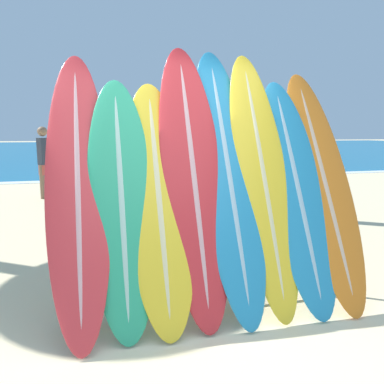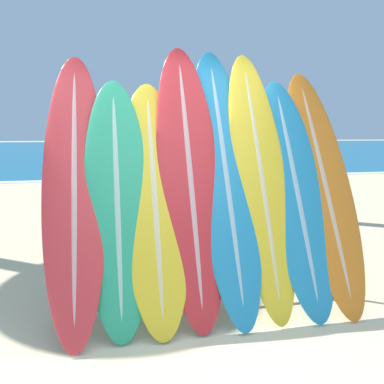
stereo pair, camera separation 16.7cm
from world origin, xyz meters
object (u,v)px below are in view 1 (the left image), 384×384
Objects in this scene: surfboard_rack at (215,256)px; surfboard_slot_3 at (193,176)px; person_far_right at (44,160)px; surfboard_slot_4 at (228,176)px; surfboard_slot_6 at (297,190)px; surfboard_slot_7 at (323,183)px; person_mid_beach at (303,167)px; surfboard_slot_2 at (159,200)px; person_near_water at (127,158)px; surfboard_slot_5 at (262,177)px; person_far_left at (183,158)px; surfboard_slot_0 at (78,187)px; surfboard_slot_1 at (121,201)px.

surfboard_slot_3 is (-0.18, 0.10, 0.71)m from surfboard_rack.
person_far_right is (-2.02, 6.61, -0.26)m from surfboard_slot_3.
surfboard_rack is at bearing -144.53° from surfboard_slot_4.
surfboard_slot_6 is 0.32m from surfboard_slot_7.
person_mid_beach is at bearing 45.89° from surfboard_slot_3.
surfboard_slot_3 reaches higher than surfboard_slot_7.
person_near_water is (0.43, 8.13, -0.16)m from surfboard_slot_2.
surfboard_slot_5 is 7.48m from person_far_left.
surfboard_slot_3 reaches higher than surfboard_slot_5.
surfboard_slot_7 is at bearing 1.88° from surfboard_slot_2.
surfboard_slot_7 is 1.27× the size of person_far_right.
surfboard_slot_5 is at bearing 178.91° from surfboard_slot_7.
person_far_right is at bearing 76.67° from person_mid_beach.
surfboard_slot_4 is 0.33m from surfboard_slot_5.
surfboard_slot_3 reaches higher than person_far_left.
surfboard_slot_6 is (1.97, -0.06, -0.09)m from surfboard_slot_0.
surfboard_slot_3 reaches higher than surfboard_slot_4.
surfboard_slot_3 is 8.07m from person_near_water.
surfboard_slot_4 reaches higher than person_far_right.
person_near_water is (0.10, 8.06, -0.35)m from surfboard_slot_3.
surfboard_slot_7 reaches higher than surfboard_slot_6.
person_mid_beach is (1.59, 3.01, -0.15)m from surfboard_slot_7.
surfboard_slot_4 is at bearing 62.80° from person_far_right.
surfboard_slot_6 is 0.96× the size of surfboard_slot_7.
surfboard_slot_6 reaches higher than surfboard_rack.
person_mid_beach is at bearing 49.25° from surfboard_slot_4.
person_far_right is (-3.02, 6.66, -0.11)m from surfboard_slot_6.
surfboard_slot_6 reaches higher than person_near_water.
surfboard_slot_6 is at bearing -8.52° from surfboard_slot_5.
surfboard_slot_4 is at bearing 5.22° from surfboard_slot_1.
surfboard_slot_2 is 0.97× the size of surfboard_slot_6.
surfboard_slot_5 is 1.12× the size of surfboard_slot_6.
person_far_right is at bearing 99.02° from surfboard_slot_0.
surfboard_slot_5 is 0.36m from surfboard_slot_6.
surfboard_slot_2 is 0.93× the size of surfboard_slot_7.
surfboard_slot_1 is at bearing -177.03° from surfboard_slot_5.
surfboard_slot_3 is 1.37× the size of person_mid_beach.
person_far_right reaches higher than person_near_water.
person_near_water is (-0.07, 8.16, 0.36)m from surfboard_rack.
surfboard_slot_3 reaches higher than surfboard_slot_6.
person_far_right reaches higher than person_far_left.
person_mid_beach is (3.22, 3.06, -0.06)m from surfboard_slot_2.
surfboard_slot_7 is (1.30, -0.02, -0.10)m from surfboard_slot_3.
surfboard_slot_0 is 2.28m from surfboard_slot_7.
surfboard_slot_3 is 0.66m from surfboard_slot_5.
surfboard_slot_6 reaches higher than surfboard_slot_2.
person_mid_beach is (2.24, 3.00, -0.23)m from surfboard_slot_5.
surfboard_slot_4 reaches higher than surfboard_slot_0.
person_far_left is (2.64, 7.40, -0.26)m from surfboard_slot_0.
surfboard_slot_6 is at bearing -33.32° from person_far_left.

